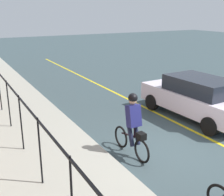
# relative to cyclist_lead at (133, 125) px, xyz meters

# --- Properties ---
(ground_plane) EXTENTS (80.00, 80.00, 0.00)m
(ground_plane) POSITION_rel_cyclist_lead_xyz_m (-0.37, -1.14, -0.91)
(ground_plane) COLOR #39494E
(lane_line_centre) EXTENTS (36.00, 0.12, 0.01)m
(lane_line_centre) POSITION_rel_cyclist_lead_xyz_m (-0.37, -2.74, -0.91)
(lane_line_centre) COLOR yellow
(lane_line_centre) RESTS_ON ground
(sidewalk) EXTENTS (40.00, 3.20, 0.15)m
(sidewalk) POSITION_rel_cyclist_lead_xyz_m (-0.37, 2.26, -0.84)
(sidewalk) COLOR #A1A194
(sidewalk) RESTS_ON ground
(iron_fence) EXTENTS (17.26, 0.04, 1.60)m
(iron_fence) POSITION_rel_cyclist_lead_xyz_m (0.63, 2.66, 0.43)
(iron_fence) COLOR black
(iron_fence) RESTS_ON sidewalk
(cyclist_lead) EXTENTS (1.71, 0.37, 1.83)m
(cyclist_lead) POSITION_rel_cyclist_lead_xyz_m (0.00, 0.00, 0.00)
(cyclist_lead) COLOR black
(cyclist_lead) RESTS_ON ground
(patrol_sedan) EXTENTS (4.46, 2.04, 1.58)m
(patrol_sedan) POSITION_rel_cyclist_lead_xyz_m (1.38, -3.74, -0.09)
(patrol_sedan) COLOR white
(patrol_sedan) RESTS_ON ground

